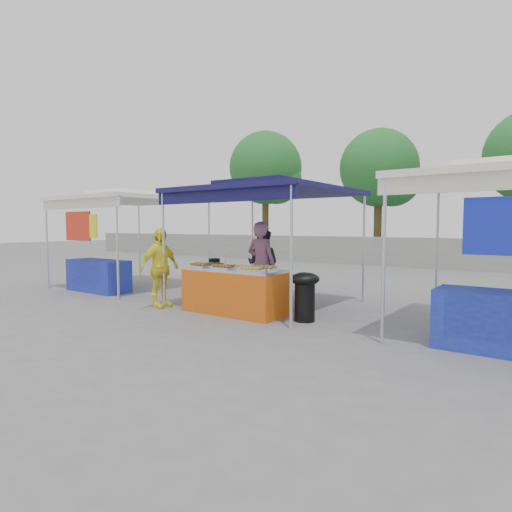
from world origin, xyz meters
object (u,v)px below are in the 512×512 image
Objects in this scene: vendor_woman at (261,264)px; customer_person at (160,268)px; wok_burner at (305,292)px; vendor_table at (234,291)px; cooking_pot at (214,262)px; helper_man at (263,264)px.

vendor_woman is 2.07m from customer_person.
customer_person reaches higher than wok_burner.
vendor_woman is at bearing -49.95° from customer_person.
wok_burner is 0.49× the size of vendor_woman.
vendor_table is at bearing -164.59° from wok_burner.
cooking_pot is at bearing 31.18° from vendor_woman.
wok_burner is at bearing 132.07° from helper_man.
vendor_table is 1.15× the size of vendor_woman.
helper_man is at bearing 107.15° from vendor_table.
helper_man is (-0.51, 0.78, -0.09)m from vendor_woman.
wok_burner is 0.53× the size of customer_person.
wok_burner is (1.42, 0.19, 0.08)m from vendor_table.
customer_person is at bearing -161.18° from wok_burner.
vendor_table is at bearing 96.52° from helper_man.
vendor_woman is at bearing 33.67° from cooking_pot.
vendor_table is 1.78m from helper_man.
vendor_table is 8.65× the size of cooking_pot.
customer_person is at bearing -136.93° from cooking_pot.
cooking_pot is (-0.81, 0.35, 0.49)m from vendor_table.
customer_person is at bearing 36.20° from vendor_woman.
helper_man reaches higher than cooking_pot.
helper_man is (-0.51, 1.66, 0.36)m from vendor_table.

